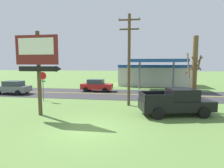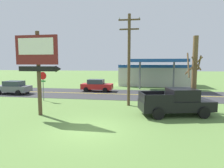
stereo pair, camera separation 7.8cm
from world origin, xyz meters
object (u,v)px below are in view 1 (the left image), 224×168
car_red_near_lane (97,85)px  utility_pole (129,57)px  motel_sign (38,58)px  gas_station (154,74)px  pickup_black_parked_on_lawn (177,102)px  bare_tree (194,73)px  stop_sign (43,81)px  car_grey_mid_lane (13,87)px

car_red_near_lane → utility_pole: bearing=-58.4°
motel_sign → utility_pole: 7.53m
utility_pole → gas_station: (3.14, 16.96, -2.37)m
gas_station → car_red_near_lane: 12.06m
pickup_black_parked_on_lawn → motel_sign: bearing=-170.1°
motel_sign → bare_tree: (11.40, 3.54, -1.11)m
motel_sign → car_red_near_lane: bearing=84.9°
motel_sign → gas_station: motel_sign is taller
utility_pole → bare_tree: size_ratio=1.35×
motel_sign → gas_station: size_ratio=0.50×
utility_pole → car_red_near_lane: (-4.99, 8.12, -3.48)m
gas_station → car_red_near_lane: bearing=-132.6°
car_red_near_lane → stop_sign: bearing=-117.1°
utility_pole → gas_station: size_ratio=0.67×
gas_station → car_grey_mid_lane: size_ratio=2.86×
motel_sign → bare_tree: bearing=17.3°
car_grey_mid_lane → stop_sign: bearing=-29.5°
stop_sign → car_grey_mid_lane: bearing=150.5°
motel_sign → bare_tree: size_ratio=1.02×
motel_sign → car_grey_mid_lane: (-8.54, 8.54, -3.31)m
gas_station → pickup_black_parked_on_lawn: (0.58, -19.67, -0.98)m
utility_pole → gas_station: 17.41m
motel_sign → gas_station: 23.39m
car_grey_mid_lane → gas_station: bearing=35.8°
bare_tree → car_grey_mid_lane: size_ratio=1.41×
gas_station → car_grey_mid_lane: gas_station is taller
stop_sign → bare_tree: bearing=-6.7°
pickup_black_parked_on_lawn → bare_tree: bearing=49.1°
utility_pole → pickup_black_parked_on_lawn: (3.71, -2.70, -3.35)m
utility_pole → motel_sign: bearing=-144.1°
motel_sign → gas_station: bearing=66.6°
stop_sign → bare_tree: 14.17m
stop_sign → motel_sign: bearing=-63.1°
motel_sign → car_grey_mid_lane: size_ratio=1.44×
bare_tree → car_grey_mid_lane: bearing=165.9°
bare_tree → car_grey_mid_lane: (-19.94, 5.00, -2.20)m
stop_sign → pickup_black_parked_on_lawn: bearing=-15.6°
gas_station → pickup_black_parked_on_lawn: bearing=-88.3°
stop_sign → gas_station: 20.07m
utility_pole → gas_station: bearing=79.5°
bare_tree → gas_station: (-2.16, 17.84, -1.09)m
utility_pole → car_grey_mid_lane: bearing=164.3°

